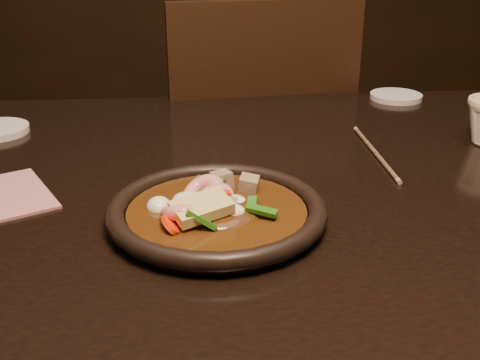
{
  "coord_description": "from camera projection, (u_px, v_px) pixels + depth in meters",
  "views": [
    {
      "loc": [
        -0.22,
        -0.85,
        1.11
      ],
      "look_at": [
        -0.16,
        -0.14,
        0.8
      ],
      "focal_mm": 45.0,
      "sensor_mm": 36.0,
      "label": 1
    }
  ],
  "objects": [
    {
      "name": "table",
      "position": [
        332.0,
        215.0,
        0.97
      ],
      "size": [
        1.6,
        0.9,
        0.75
      ],
      "color": "black",
      "rests_on": "floor"
    },
    {
      "name": "chair",
      "position": [
        252.0,
        168.0,
        1.56
      ],
      "size": [
        0.5,
        0.5,
        0.96
      ],
      "rotation": [
        0.0,
        0.0,
        3.25
      ],
      "color": "black",
      "rests_on": "floor"
    },
    {
      "name": "plate",
      "position": [
        217.0,
        212.0,
        0.77
      ],
      "size": [
        0.28,
        0.28,
        0.03
      ],
      "color": "black",
      "rests_on": "table"
    },
    {
      "name": "stirfry",
      "position": [
        211.0,
        208.0,
        0.77
      ],
      "size": [
        0.16,
        0.16,
        0.06
      ],
      "color": "#3A200A",
      "rests_on": "plate"
    },
    {
      "name": "saucer_right",
      "position": [
        396.0,
        96.0,
        1.31
      ],
      "size": [
        0.11,
        0.11,
        0.01
      ],
      "primitive_type": "cylinder",
      "color": "white",
      "rests_on": "table"
    },
    {
      "name": "chopsticks",
      "position": [
        375.0,
        153.0,
        1.0
      ],
      "size": [
        0.01,
        0.25,
        0.01
      ],
      "rotation": [
        0.0,
        0.0,
        -0.0
      ],
      "color": "tan",
      "rests_on": "table"
    }
  ]
}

